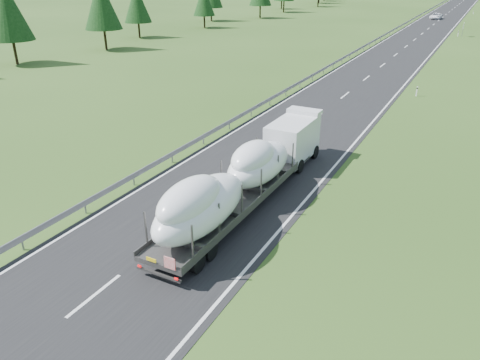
% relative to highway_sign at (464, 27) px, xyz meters
% --- Properties ---
extents(ground, '(400.00, 400.00, 0.00)m').
position_rel_highway_sign_xyz_m(ground, '(-7.20, -80.00, -1.81)').
color(ground, '#2C4918').
rests_on(ground, ground).
extents(road_surface, '(10.00, 400.00, 0.02)m').
position_rel_highway_sign_xyz_m(road_surface, '(-7.20, 20.00, -1.80)').
color(road_surface, black).
rests_on(road_surface, ground).
extents(guardrail, '(0.10, 400.00, 0.76)m').
position_rel_highway_sign_xyz_m(guardrail, '(-12.50, 19.94, -1.21)').
color(guardrail, slate).
rests_on(guardrail, ground).
extents(marker_posts, '(0.13, 350.08, 1.00)m').
position_rel_highway_sign_xyz_m(marker_posts, '(-0.70, 75.00, -1.27)').
color(marker_posts, silver).
rests_on(marker_posts, ground).
extents(highway_sign, '(0.08, 0.90, 2.60)m').
position_rel_highway_sign_xyz_m(highway_sign, '(0.00, 0.00, 0.00)').
color(highway_sign, slate).
rests_on(highway_sign, ground).
extents(boat_truck, '(2.71, 17.30, 3.60)m').
position_rel_highway_sign_xyz_m(boat_truck, '(-5.35, -79.36, 0.15)').
color(boat_truck, silver).
rests_on(boat_truck, ground).
extents(distant_van, '(2.74, 5.34, 1.44)m').
position_rel_highway_sign_xyz_m(distant_van, '(-8.25, 31.66, -1.09)').
color(distant_van, white).
rests_on(distant_van, ground).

